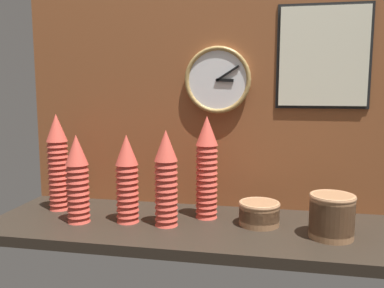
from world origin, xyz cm
name	(u,v)px	position (x,y,z in cm)	size (l,w,h in cm)	color
ground_plane	(189,227)	(0.00, 0.00, -2.00)	(160.00, 56.00, 4.00)	black
wall_tiled_back	(201,89)	(0.00, 26.50, 52.50)	(160.00, 3.00, 105.00)	brown
cup_stack_far_left	(58,162)	(-59.79, 6.61, 21.09)	(9.03, 9.03, 42.19)	#DB4C3D
cup_stack_left	(77,179)	(-43.56, -7.67, 17.61)	(9.03, 9.03, 35.22)	#DB4C3D
cup_stack_center_left	(127,179)	(-24.34, -3.72, 17.61)	(9.03, 9.03, 35.22)	#DB4C3D
cup_stack_center_right	(207,167)	(5.74, 7.67, 21.09)	(9.03, 9.03, 42.19)	#DB4C3D
cup_stack_center	(166,178)	(-8.09, -4.78, 18.77)	(9.03, 9.03, 37.54)	#DB4C3D
bowl_stack_far_right	(332,215)	(53.28, -5.95, 8.29)	(16.18, 16.18, 15.88)	#996B47
bowl_stack_right	(259,212)	(27.44, 2.74, 4.98)	(16.18, 16.18, 9.25)	#996B47
wall_clock	(218,80)	(7.81, 23.46, 56.58)	(28.97, 2.70, 28.97)	white
menu_board	(324,56)	(51.47, 24.35, 66.01)	(37.73, 1.32, 42.74)	black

